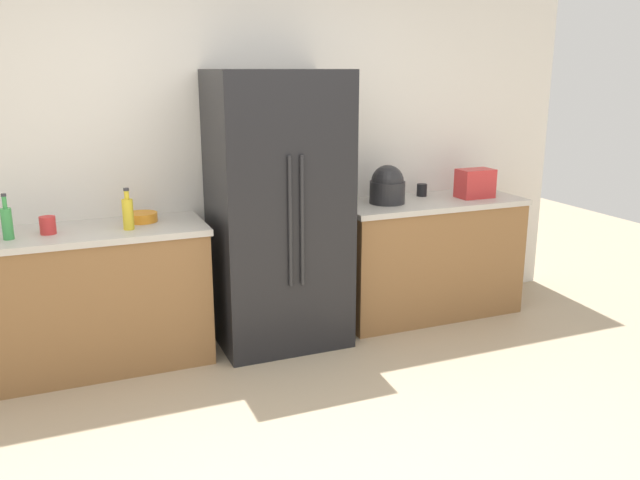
% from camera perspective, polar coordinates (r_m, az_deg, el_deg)
% --- Properties ---
extents(ground_plane, '(11.03, 11.03, 0.00)m').
position_cam_1_polar(ground_plane, '(3.37, 1.86, -18.72)').
color(ground_plane, tan).
extents(kitchen_back_panel, '(5.51, 0.10, 2.98)m').
position_cam_1_polar(kitchen_back_panel, '(4.64, -7.92, 10.11)').
color(kitchen_back_panel, silver).
rests_on(kitchen_back_panel, ground_plane).
extents(counter_left, '(1.54, 0.60, 0.90)m').
position_cam_1_polar(counter_left, '(4.36, -19.93, -4.94)').
color(counter_left, olive).
rests_on(counter_left, ground_plane).
extents(counter_right, '(1.44, 0.60, 0.90)m').
position_cam_1_polar(counter_right, '(5.08, 9.38, -1.49)').
color(counter_right, olive).
rests_on(counter_right, ground_plane).
extents(refrigerator, '(0.86, 0.70, 1.86)m').
position_cam_1_polar(refrigerator, '(4.40, -3.69, 2.55)').
color(refrigerator, black).
rests_on(refrigerator, ground_plane).
extents(toaster, '(0.27, 0.17, 0.22)m').
position_cam_1_polar(toaster, '(5.12, 13.48, 4.87)').
color(toaster, red).
rests_on(toaster, counter_right).
extents(rice_cooker, '(0.26, 0.26, 0.28)m').
position_cam_1_polar(rice_cooker, '(4.79, 5.94, 4.73)').
color(rice_cooker, '#262628').
rests_on(rice_cooker, counter_right).
extents(bottle_a, '(0.06, 0.06, 0.27)m').
position_cam_1_polar(bottle_a, '(4.15, -25.82, 1.43)').
color(bottle_a, green).
rests_on(bottle_a, counter_left).
extents(bottle_b, '(0.07, 0.07, 0.26)m').
position_cam_1_polar(bottle_b, '(4.14, -16.53, 2.30)').
color(bottle_b, yellow).
rests_on(bottle_b, counter_left).
extents(cup_a, '(0.09, 0.09, 0.11)m').
position_cam_1_polar(cup_a, '(4.20, -22.82, 1.20)').
color(cup_a, red).
rests_on(cup_a, counter_left).
extents(cup_b, '(0.08, 0.08, 0.09)m').
position_cam_1_polar(cup_b, '(5.11, 8.94, 4.36)').
color(cup_b, black).
rests_on(cup_b, counter_right).
extents(bowl_a, '(0.20, 0.20, 0.06)m').
position_cam_1_polar(bowl_a, '(4.35, -15.40, 1.95)').
color(bowl_a, orange).
rests_on(bowl_a, counter_left).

